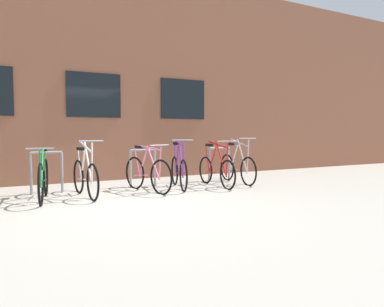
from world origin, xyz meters
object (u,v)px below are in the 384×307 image
(bicycle_pink, at_px, (147,173))
(bicycle_white, at_px, (85,177))
(bicycle_purple, at_px, (179,170))
(bicycle_silver, at_px, (237,167))
(bicycle_red, at_px, (216,170))
(bicycle_green, at_px, (43,178))

(bicycle_pink, bearing_deg, bicycle_white, -179.78)
(bicycle_purple, height_order, bicycle_white, bicycle_white)
(bicycle_purple, height_order, bicycle_silver, bicycle_silver)
(bicycle_white, xyz_separation_m, bicycle_red, (2.88, -0.02, -0.01))
(bicycle_purple, bearing_deg, bicycle_red, -10.93)
(bicycle_green, distance_m, bicycle_pink, 1.98)
(bicycle_silver, xyz_separation_m, bicycle_pink, (-2.36, -0.19, 0.00))
(bicycle_red, bearing_deg, bicycle_pink, 179.24)
(bicycle_pink, bearing_deg, bicycle_purple, 10.35)
(bicycle_pink, distance_m, bicycle_red, 1.64)
(bicycle_purple, distance_m, bicycle_white, 2.04)
(bicycle_purple, height_order, bicycle_pink, bicycle_purple)
(bicycle_pink, bearing_deg, bicycle_silver, 4.64)
(bicycle_green, bearing_deg, bicycle_red, -0.41)
(bicycle_white, relative_size, bicycle_pink, 1.01)
(bicycle_pink, bearing_deg, bicycle_red, -0.76)
(bicycle_purple, relative_size, bicycle_silver, 0.95)
(bicycle_silver, bearing_deg, bicycle_pink, -175.36)
(bicycle_silver, relative_size, bicycle_pink, 1.04)
(bicycle_white, height_order, bicycle_pink, bicycle_white)
(bicycle_white, bearing_deg, bicycle_pink, 0.22)
(bicycle_green, bearing_deg, bicycle_purple, 2.87)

